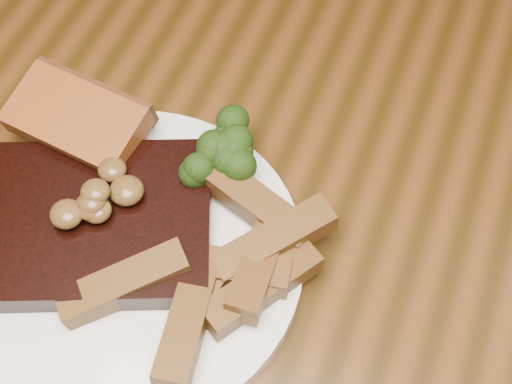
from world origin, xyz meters
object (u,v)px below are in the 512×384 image
at_px(dining_table, 274,272).
at_px(plate, 129,258).
at_px(potato_wedges, 200,260).
at_px(steak, 94,223).
at_px(garlic_bread, 82,135).

height_order(dining_table, plate, plate).
bearing_deg(potato_wedges, steak, -178.92).
distance_m(steak, potato_wedges, 0.09).
bearing_deg(plate, potato_wedges, 10.56).
bearing_deg(plate, garlic_bread, 135.35).
height_order(dining_table, potato_wedges, potato_wedges).
relative_size(dining_table, potato_wedges, 12.81).
relative_size(plate, garlic_bread, 2.48).
bearing_deg(potato_wedges, dining_table, 58.63).
bearing_deg(potato_wedges, plate, -169.44).
xyz_separation_m(plate, garlic_bread, (-0.08, 0.08, 0.02)).
relative_size(plate, steak, 1.51).
height_order(plate, steak, steak).
distance_m(plate, steak, 0.04).
distance_m(dining_table, plate, 0.16).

